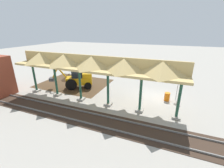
# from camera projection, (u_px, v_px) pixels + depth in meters

# --- Properties ---
(ground_plane) EXTENTS (120.00, 120.00, 0.00)m
(ground_plane) POSITION_uv_depth(u_px,v_px,m) (155.00, 97.00, 16.78)
(ground_plane) COLOR #9E998E
(dirt_work_zone) EXTENTS (9.23, 7.00, 0.01)m
(dirt_work_zone) POSITION_uv_depth(u_px,v_px,m) (75.00, 83.00, 21.05)
(dirt_work_zone) COLOR #4C3823
(dirt_work_zone) RESTS_ON ground
(platform_canopy) EXTENTS (17.06, 3.20, 4.90)m
(platform_canopy) POSITION_uv_depth(u_px,v_px,m) (92.00, 63.00, 14.19)
(platform_canopy) COLOR #9E998E
(platform_canopy) RESTS_ON ground
(rail_tracks) EXTENTS (60.00, 2.58, 0.15)m
(rail_tracks) POSITION_uv_depth(u_px,v_px,m) (145.00, 132.00, 11.11)
(rail_tracks) COLOR slate
(rail_tracks) RESTS_ON ground
(stop_sign) EXTENTS (0.65, 0.45, 2.59)m
(stop_sign) POSITION_uv_depth(u_px,v_px,m) (178.00, 83.00, 15.67)
(stop_sign) COLOR gray
(stop_sign) RESTS_ON ground
(backhoe) EXTENTS (5.16, 3.48, 2.82)m
(backhoe) POSITION_uv_depth(u_px,v_px,m) (78.00, 78.00, 19.10)
(backhoe) COLOR orange
(backhoe) RESTS_ON ground
(dirt_mound) EXTENTS (5.12, 5.12, 1.97)m
(dirt_mound) POSITION_uv_depth(u_px,v_px,m) (70.00, 80.00, 22.56)
(dirt_mound) COLOR #4C3823
(dirt_mound) RESTS_ON ground
(traffic_barrel) EXTENTS (0.56, 0.56, 0.90)m
(traffic_barrel) POSITION_uv_depth(u_px,v_px,m) (167.00, 97.00, 15.83)
(traffic_barrel) COLOR orange
(traffic_barrel) RESTS_ON ground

